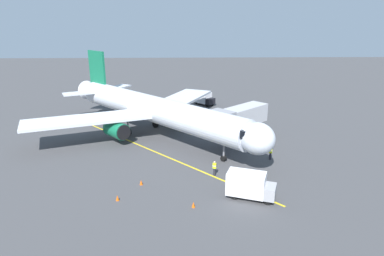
% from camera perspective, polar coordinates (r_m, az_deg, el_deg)
% --- Properties ---
extents(ground_plane, '(220.00, 220.00, 0.00)m').
position_cam_1_polar(ground_plane, '(52.28, -6.75, -0.67)').
color(ground_plane, '#424244').
extents(apron_lead_in_line, '(27.31, 29.55, 0.01)m').
position_cam_1_polar(apron_lead_in_line, '(45.02, -6.93, -3.75)').
color(apron_lead_in_line, yellow).
rests_on(apron_lead_in_line, ground).
extents(airplane, '(32.71, 33.40, 11.50)m').
position_cam_1_polar(airplane, '(49.70, -6.73, 3.17)').
color(airplane, silver).
rests_on(airplane, ground).
extents(jet_bridge, '(9.73, 9.23, 5.40)m').
position_cam_1_polar(jet_bridge, '(45.70, 7.46, 1.53)').
color(jet_bridge, '#B7B7BC').
rests_on(jet_bridge, ground).
extents(ground_crew_marshaller, '(0.46, 0.37, 1.71)m').
position_cam_1_polar(ground_crew_marshaller, '(35.86, 9.69, -8.16)').
color(ground_crew_marshaller, '#23232D').
rests_on(ground_crew_marshaller, ground).
extents(ground_crew_wing_walker, '(0.47, 0.41, 1.71)m').
position_cam_1_polar(ground_crew_wing_walker, '(42.59, 13.16, -4.11)').
color(ground_crew_wing_walker, '#23232D').
rests_on(ground_crew_wing_walker, ground).
extents(ground_crew_loader, '(0.46, 0.37, 1.71)m').
position_cam_1_polar(ground_crew_loader, '(37.39, 3.83, -6.81)').
color(ground_crew_loader, '#23232D').
rests_on(ground_crew_loader, ground).
extents(box_truck_near_nose, '(4.99, 3.45, 2.62)m').
position_cam_1_polar(box_truck_near_nose, '(33.05, 9.86, -9.55)').
color(box_truck_near_nose, '#9E9EA3').
rests_on(box_truck_near_nose, ground).
extents(box_truck_portside, '(4.53, 4.72, 2.62)m').
position_cam_1_polar(box_truck_portside, '(68.69, 1.99, 5.09)').
color(box_truck_portside, black).
rests_on(box_truck_portside, ground).
extents(safety_cone_nose_left, '(0.32, 0.32, 0.55)m').
position_cam_1_polar(safety_cone_nose_left, '(31.66, 0.24, -12.86)').
color(safety_cone_nose_left, '#F2590F').
rests_on(safety_cone_nose_left, ground).
extents(safety_cone_nose_right, '(0.32, 0.32, 0.55)m').
position_cam_1_polar(safety_cone_nose_right, '(37.17, 6.00, -8.06)').
color(safety_cone_nose_right, '#F2590F').
rests_on(safety_cone_nose_right, ground).
extents(safety_cone_wing_port, '(0.32, 0.32, 0.55)m').
position_cam_1_polar(safety_cone_wing_port, '(35.98, -8.62, -9.09)').
color(safety_cone_wing_port, '#F2590F').
rests_on(safety_cone_wing_port, ground).
extents(safety_cone_wing_starboard, '(0.32, 0.32, 0.55)m').
position_cam_1_polar(safety_cone_wing_starboard, '(33.48, -12.53, -11.49)').
color(safety_cone_wing_starboard, '#F2590F').
rests_on(safety_cone_wing_starboard, ground).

